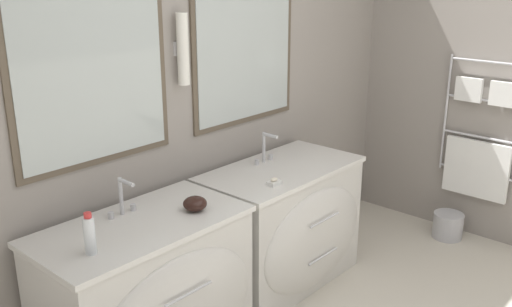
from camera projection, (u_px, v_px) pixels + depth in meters
wall_back at (191, 96)px, 3.45m from camera, size 5.66×0.15×2.60m
wall_right at (482, 75)px, 4.30m from camera, size 0.13×3.60×2.60m
vanity_left at (150, 296)px, 3.00m from camera, size 1.11×0.65×0.82m
vanity_right at (285, 226)px, 3.80m from camera, size 1.11×0.65×0.82m
faucet_left at (123, 197)px, 2.95m from camera, size 0.17×0.13×0.21m
faucet_right at (265, 148)px, 3.76m from camera, size 0.17×0.13×0.21m
toiletry_bottle at (90, 235)px, 2.56m from camera, size 0.05×0.05×0.20m
amenity_bowl at (195, 204)px, 3.03m from camera, size 0.13×0.13×0.08m
soap_dish at (274, 182)px, 3.40m from camera, size 0.08×0.06×0.04m
waste_bin at (448, 225)px, 4.54m from camera, size 0.24×0.24×0.20m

